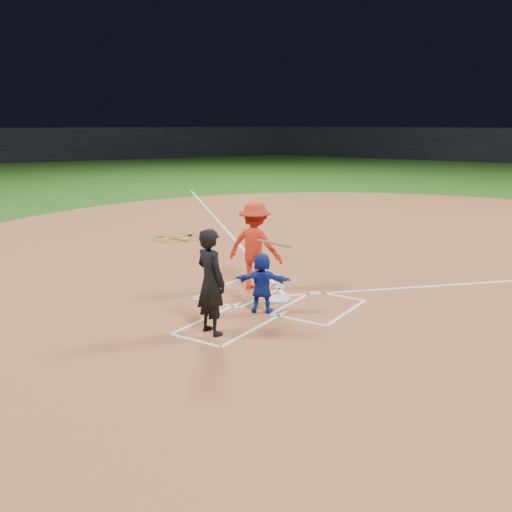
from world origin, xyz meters
The scene contains 14 objects.
ground centered at (0.00, 0.00, 0.00)m, with size 120.00×120.00×0.00m, color #1E4B12.
home_plate_dirt centered at (0.00, 6.00, 0.01)m, with size 28.00×28.00×0.01m, color brown.
stadium_wall_left centered at (-42.00, 24.00, 1.60)m, with size 1.20×60.00×3.20m, color black.
home_plate centered at (0.00, 0.00, 0.02)m, with size 0.60×0.60×0.02m, color silver.
on_deck_circle centered at (-6.17, 3.93, 0.02)m, with size 1.70×1.70×0.01m, color brown.
on_deck_logo centered at (-6.17, 3.93, 0.02)m, with size 0.80×0.80×0.00m, color gold.
on_deck_bat_a centered at (-6.02, 4.18, 0.05)m, with size 0.06×0.06×0.84m, color olive.
on_deck_bat_b centered at (-6.37, 3.83, 0.05)m, with size 0.06×0.06×0.84m, color olive.
on_deck_bat_c centered at (-5.87, 3.63, 0.05)m, with size 0.06×0.06×0.84m, color #916035.
bat_weight_donut centered at (-5.97, 4.33, 0.05)m, with size 0.19×0.19×0.05m, color black.
catcher centered at (0.16, -0.89, 0.61)m, with size 1.11×0.35×1.20m, color #122996.
umpire centered at (0.01, -2.35, 0.96)m, with size 0.69×0.45×1.90m, color black.
chalk_markings centered at (0.00, 5.29, 0.01)m, with size 28.35×17.32×0.01m.
batter_at_plate centered at (-0.86, 0.42, 1.00)m, with size 1.51×0.99×1.97m.
Camera 1 is at (5.89, -9.99, 3.68)m, focal length 40.00 mm.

